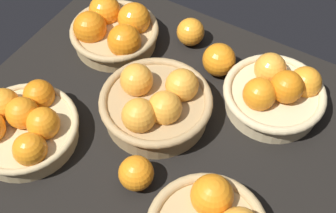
{
  "coord_description": "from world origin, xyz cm",
  "views": [
    {
      "loc": [
        -32.96,
        51.73,
        85.77
      ],
      "look_at": [
        -1.68,
        -0.96,
        7.0
      ],
      "focal_mm": 49.04,
      "sensor_mm": 36.0,
      "label": 1
    }
  ],
  "objects": [
    {
      "name": "loose_orange_back_gap",
      "position": [
        5.76,
        -24.6,
        6.51
      ],
      "size": [
        7.02,
        7.02,
        7.02
      ],
      "primitive_type": "sphere",
      "color": "orange",
      "rests_on": "market_tray"
    },
    {
      "name": "market_tray",
      "position": [
        0.0,
        0.0,
        1.5
      ],
      "size": [
        84.0,
        72.0,
        3.0
      ],
      "primitive_type": "cube",
      "color": "black",
      "rests_on": "ground"
    },
    {
      "name": "loose_orange_front_gap",
      "position": [
        -4.61,
        16.26,
        6.56
      ],
      "size": [
        7.12,
        7.12,
        7.12
      ],
      "primitive_type": "sphere",
      "color": "orange",
      "rests_on": "market_tray"
    },
    {
      "name": "basket_near_right",
      "position": [
        22.03,
        -14.62,
        7.37
      ],
      "size": [
        22.21,
        22.21,
        10.49
      ],
      "color": "tan",
      "rests_on": "market_tray"
    },
    {
      "name": "basket_far_right",
      "position": [
        21.85,
        19.15,
        7.17
      ],
      "size": [
        23.55,
        23.55,
        10.15
      ],
      "color": "tan",
      "rests_on": "market_tray"
    },
    {
      "name": "basket_center",
      "position": [
        0.71,
        0.3,
        7.73
      ],
      "size": [
        24.78,
        24.78,
        11.44
      ],
      "color": "tan",
      "rests_on": "market_tray"
    },
    {
      "name": "basket_near_left",
      "position": [
        -20.39,
        -16.23,
        7.45
      ],
      "size": [
        22.81,
        22.81,
        11.5
      ],
      "color": "#D3BC8C",
      "rests_on": "market_tray"
    },
    {
      "name": "loose_orange_side_gap",
      "position": [
        -4.91,
        -19.22,
        6.97
      ],
      "size": [
        7.94,
        7.94,
        7.94
      ],
      "primitive_type": "sphere",
      "color": "orange",
      "rests_on": "market_tray"
    }
  ]
}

